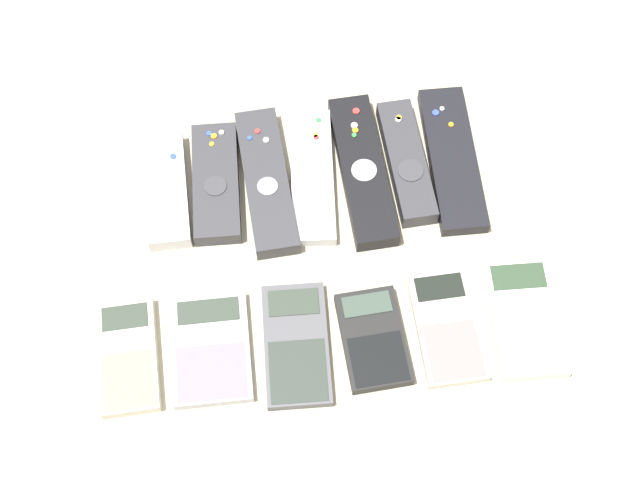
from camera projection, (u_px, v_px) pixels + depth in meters
The scene contains 14 objects.
ground_plane at pixel (323, 269), 1.07m from camera, with size 3.00×3.00×0.00m, color #B2A88E.
remote_0 at pixel (166, 190), 1.10m from camera, with size 0.06×0.16×0.03m.
remote_1 at pixel (216, 183), 1.10m from camera, with size 0.06×0.16×0.03m.
remote_2 at pixel (266, 181), 1.10m from camera, with size 0.07×0.20×0.03m.
remote_3 at pixel (314, 176), 1.11m from camera, with size 0.06×0.19×0.02m.
remote_4 at pixel (363, 171), 1.11m from camera, with size 0.06×0.21×0.03m.
remote_5 at pixel (406, 162), 1.12m from camera, with size 0.05×0.17×0.03m.
remote_6 at pixel (452, 159), 1.12m from camera, with size 0.06×0.21×0.02m.
calculator_0 at pixel (128, 357), 1.01m from camera, with size 0.07×0.14×0.02m.
calculator_1 at pixel (211, 349), 1.01m from camera, with size 0.09×0.13×0.02m.
calculator_2 at pixel (296, 345), 1.02m from camera, with size 0.08×0.15×0.02m.
calculator_3 at pixel (373, 339), 1.02m from camera, with size 0.08×0.12×0.02m.
calculator_4 at pixel (447, 327), 1.03m from camera, with size 0.08×0.14×0.02m.
calculator_5 at pixel (525, 318), 1.03m from camera, with size 0.08×0.15×0.02m.
Camera 1 is at (-0.05, -0.44, 0.97)m, focal length 50.00 mm.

